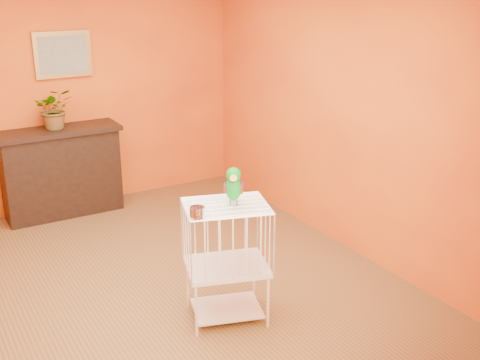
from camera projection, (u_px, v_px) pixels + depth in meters
ground at (149, 284)px, 5.30m from camera, size 4.50×4.50×0.00m
room_shell at (140, 107)px, 4.77m from camera, size 4.50×4.50×4.50m
console_cabinet at (61, 172)px, 6.68m from camera, size 1.33×0.48×0.99m
potted_plant at (55, 113)px, 6.46m from camera, size 0.46×0.50×0.34m
framed_picture at (63, 54)px, 6.52m from camera, size 0.62×0.04×0.50m
birdcage at (227, 261)px, 4.63m from camera, size 0.73×0.64×0.95m
feed_cup at (197, 212)px, 4.24m from camera, size 0.11×0.11×0.08m
parrot at (233, 186)px, 4.43m from camera, size 0.20×0.27×0.31m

